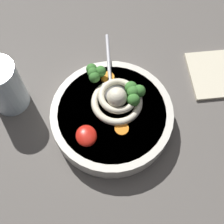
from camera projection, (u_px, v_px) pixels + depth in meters
table_slab at (106, 127)px, 66.55cm from camera, size 90.86×90.86×4.28cm
soup_bowl at (112, 117)px, 62.55cm from camera, size 25.33×25.33×4.83cm
noodle_pile at (117, 99)px, 60.12cm from camera, size 11.63×11.40×4.67cm
soup_spoon at (110, 86)px, 62.33cm from camera, size 17.52×7.34×1.60cm
chili_sauce_dollop at (86, 136)px, 57.04cm from camera, size 4.53×4.08×2.04cm
broccoli_floret_center at (134, 92)px, 59.65cm from camera, size 5.04×4.34×3.98cm
broccoli_floret_right at (96, 72)px, 62.05cm from camera, size 4.58×3.94×3.62cm
carrot_slice_extra_a at (108, 77)px, 63.94cm from camera, size 2.92×2.92×0.42cm
carrot_slice_extra_b at (115, 84)px, 63.10cm from camera, size 2.22×2.22×0.60cm
carrot_slice_beside_noodles at (122, 129)px, 58.57cm from camera, size 2.81×2.81×0.45cm
drinking_glass at (4, 87)px, 61.59cm from camera, size 7.88×7.88×12.35cm
folded_napkin at (217, 74)px, 69.89cm from camera, size 15.17×15.04×0.80cm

